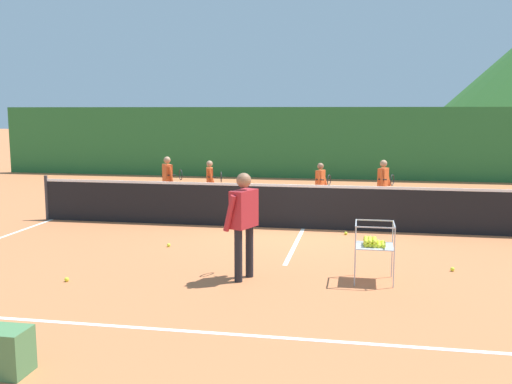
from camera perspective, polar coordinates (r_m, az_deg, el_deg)
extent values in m
plane|color=#C67042|center=(12.76, 4.66, -3.62)|extent=(120.00, 120.00, 0.00)
cube|color=white|center=(6.88, -0.62, -13.91)|extent=(11.95, 0.08, 0.01)
cube|color=white|center=(18.39, 6.44, -0.03)|extent=(11.95, 0.08, 0.01)
cube|color=white|center=(14.59, -19.40, -2.56)|extent=(0.08, 11.90, 0.01)
cube|color=white|center=(12.76, 4.66, -3.61)|extent=(0.08, 6.16, 0.01)
cylinder|color=#333338|center=(14.56, -19.87, -0.52)|extent=(0.08, 0.08, 1.05)
cube|color=black|center=(12.67, 4.68, -1.59)|extent=(12.08, 0.02, 0.92)
cube|color=white|center=(12.60, 4.71, 0.59)|extent=(12.08, 0.03, 0.06)
cylinder|color=black|center=(8.78, -1.75, -6.26)|extent=(0.12, 0.12, 0.81)
cylinder|color=black|center=(9.04, -0.65, -5.84)|extent=(0.12, 0.12, 0.81)
cube|color=#B2262D|center=(8.77, -1.20, -1.65)|extent=(0.39, 0.53, 0.57)
sphere|color=#996B4C|center=(8.70, -1.21, 1.15)|extent=(0.23, 0.23, 0.23)
cylinder|color=#B2262D|center=(8.58, -2.60, -2.11)|extent=(0.24, 0.16, 0.56)
cylinder|color=#B2262D|center=(9.03, -0.46, -1.63)|extent=(0.19, 0.14, 0.56)
torus|color=#262628|center=(9.17, -1.82, -1.76)|extent=(0.13, 0.28, 0.29)
cylinder|color=black|center=(9.04, -0.53, -1.90)|extent=(0.21, 0.11, 0.03)
cylinder|color=black|center=(15.97, -8.78, -0.11)|extent=(0.10, 0.10, 0.66)
cylinder|color=black|center=(15.73, -8.53, -0.23)|extent=(0.10, 0.10, 0.66)
cube|color=#E55926|center=(15.78, -8.70, 1.86)|extent=(0.37, 0.43, 0.47)
sphere|color=tan|center=(15.75, -8.73, 3.13)|extent=(0.18, 0.18, 0.18)
cylinder|color=#E55926|center=(16.02, -8.72, 1.84)|extent=(0.19, 0.16, 0.46)
cylinder|color=#E55926|center=(15.57, -8.36, 1.66)|extent=(0.15, 0.14, 0.46)
torus|color=#262628|center=(15.65, -7.42, 1.70)|extent=(0.18, 0.25, 0.29)
cylinder|color=black|center=(15.58, -8.28, 1.65)|extent=(0.20, 0.15, 0.03)
cylinder|color=silver|center=(15.91, -4.57, -0.18)|extent=(0.09, 0.09, 0.61)
cylinder|color=silver|center=(15.68, -4.54, -0.30)|extent=(0.09, 0.09, 0.61)
cube|color=#E55926|center=(15.73, -4.57, 1.62)|extent=(0.26, 0.39, 0.43)
sphere|color=tan|center=(15.70, -4.59, 2.79)|extent=(0.17, 0.17, 0.17)
cylinder|color=#E55926|center=(15.94, -4.41, 1.61)|extent=(0.18, 0.11, 0.42)
cylinder|color=#E55926|center=(15.53, -4.44, 1.43)|extent=(0.14, 0.10, 0.42)
torus|color=#262628|center=(15.54, -3.45, 1.49)|extent=(0.10, 0.29, 0.29)
cylinder|color=black|center=(15.53, -4.35, 1.47)|extent=(0.22, 0.09, 0.03)
cylinder|color=navy|center=(15.44, 6.44, -0.47)|extent=(0.09, 0.09, 0.60)
cylinder|color=navy|center=(15.22, 6.18, -0.59)|extent=(0.09, 0.09, 0.60)
cube|color=#E55926|center=(15.26, 6.34, 1.36)|extent=(0.24, 0.39, 0.42)
sphere|color=#996B4C|center=(15.23, 6.36, 2.55)|extent=(0.17, 0.17, 0.17)
cylinder|color=#E55926|center=(15.45, 6.75, 1.34)|extent=(0.17, 0.10, 0.41)
cylinder|color=#E55926|center=(15.06, 6.21, 1.16)|extent=(0.14, 0.09, 0.41)
torus|color=#262628|center=(14.98, 7.19, 1.16)|extent=(0.09, 0.29, 0.29)
cylinder|color=black|center=(15.05, 6.30, 1.21)|extent=(0.22, 0.08, 0.03)
cylinder|color=black|center=(15.28, 12.46, -0.60)|extent=(0.10, 0.10, 0.66)
cylinder|color=black|center=(15.04, 12.18, -0.72)|extent=(0.10, 0.10, 0.66)
cube|color=#E55926|center=(15.09, 12.38, 1.43)|extent=(0.30, 0.43, 0.46)
sphere|color=tan|center=(15.05, 12.42, 2.75)|extent=(0.18, 0.18, 0.18)
cylinder|color=#E55926|center=(15.29, 12.82, 1.40)|extent=(0.19, 0.12, 0.45)
cylinder|color=#E55926|center=(14.87, 12.25, 1.22)|extent=(0.15, 0.11, 0.45)
torus|color=#262628|center=(14.79, 13.24, 1.15)|extent=(0.12, 0.28, 0.29)
cylinder|color=black|center=(14.86, 12.33, 1.21)|extent=(0.22, 0.10, 0.03)
cylinder|color=#B7B7BC|center=(9.24, 9.75, -5.41)|extent=(0.02, 0.02, 0.89)
cylinder|color=#B7B7BC|center=(9.25, 13.24, -5.49)|extent=(0.02, 0.02, 0.89)
cylinder|color=#B7B7BC|center=(8.69, 9.71, -6.26)|extent=(0.02, 0.02, 0.89)
cylinder|color=#B7B7BC|center=(8.71, 13.42, -6.34)|extent=(0.02, 0.02, 0.89)
cube|color=#B7B7BC|center=(8.94, 11.55, -5.21)|extent=(0.56, 0.56, 0.01)
cube|color=#B7B7BC|center=(9.15, 11.57, -2.74)|extent=(0.56, 0.02, 0.02)
cube|color=#B7B7BC|center=(8.60, 11.65, -3.43)|extent=(0.56, 0.02, 0.02)
cube|color=#B7B7BC|center=(8.87, 9.80, -3.03)|extent=(0.02, 0.56, 0.02)
cube|color=#B7B7BC|center=(8.88, 13.42, -3.12)|extent=(0.02, 0.56, 0.02)
sphere|color=yellow|center=(8.81, 10.76, -5.18)|extent=(0.07, 0.07, 0.07)
sphere|color=yellow|center=(8.87, 10.69, -5.08)|extent=(0.07, 0.07, 0.07)
sphere|color=yellow|center=(8.94, 10.69, -4.97)|extent=(0.07, 0.07, 0.07)
sphere|color=yellow|center=(9.00, 10.75, -4.91)|extent=(0.07, 0.07, 0.07)
sphere|color=yellow|center=(9.06, 10.73, -4.79)|extent=(0.07, 0.07, 0.07)
sphere|color=yellow|center=(8.81, 11.14, -5.15)|extent=(0.07, 0.07, 0.07)
sphere|color=yellow|center=(8.88, 11.17, -5.09)|extent=(0.07, 0.07, 0.07)
sphere|color=yellow|center=(8.93, 11.16, -5.01)|extent=(0.07, 0.07, 0.07)
sphere|color=yellow|center=(9.00, 11.12, -4.89)|extent=(0.07, 0.07, 0.07)
sphere|color=yellow|center=(9.06, 11.16, -4.79)|extent=(0.07, 0.07, 0.07)
sphere|color=yellow|center=(8.81, 11.53, -5.20)|extent=(0.07, 0.07, 0.07)
sphere|color=yellow|center=(8.88, 11.54, -5.11)|extent=(0.07, 0.07, 0.07)
sphere|color=yellow|center=(8.94, 11.53, -4.97)|extent=(0.07, 0.07, 0.07)
sphere|color=yellow|center=(9.00, 11.57, -4.94)|extent=(0.07, 0.07, 0.07)
sphere|color=yellow|center=(9.06, 11.53, -4.80)|extent=(0.07, 0.07, 0.07)
sphere|color=yellow|center=(8.81, 11.98, -5.21)|extent=(0.07, 0.07, 0.07)
sphere|color=yellow|center=(8.87, 12.00, -5.10)|extent=(0.07, 0.07, 0.07)
sphere|color=yellow|center=(8.94, 11.98, -5.04)|extent=(0.07, 0.07, 0.07)
sphere|color=yellow|center=(9.00, 11.92, -4.90)|extent=(0.07, 0.07, 0.07)
sphere|color=yellow|center=(9.07, 11.94, -4.82)|extent=(0.07, 0.07, 0.07)
sphere|color=yellow|center=(8.81, 12.41, -5.22)|extent=(0.07, 0.07, 0.07)
sphere|color=yellow|center=(8.88, 12.39, -5.12)|extent=(0.07, 0.07, 0.07)
sphere|color=yellow|center=(8.94, 12.35, -5.02)|extent=(0.07, 0.07, 0.07)
sphere|color=yellow|center=(9.00, 12.41, -4.91)|extent=(0.07, 0.07, 0.07)
sphere|color=yellow|center=(9.07, 12.35, -4.84)|extent=(0.07, 0.07, 0.07)
sphere|color=yellow|center=(8.80, 10.73, -4.83)|extent=(0.07, 0.07, 0.07)
sphere|color=yellow|center=(8.86, 10.76, -4.74)|extent=(0.07, 0.07, 0.07)
sphere|color=yellow|center=(8.93, 10.72, -4.63)|extent=(0.07, 0.07, 0.07)
sphere|color=yellow|center=(8.98, 10.76, -4.57)|extent=(0.07, 0.07, 0.07)
sphere|color=yellow|center=(9.04, 10.73, -4.46)|extent=(0.07, 0.07, 0.07)
sphere|color=yellow|center=(8.80, 11.14, -4.83)|extent=(0.07, 0.07, 0.07)
sphere|color=yellow|center=(8.86, 11.12, -4.74)|extent=(0.07, 0.07, 0.07)
sphere|color=yellow|center=(8.92, 11.15, -4.64)|extent=(0.07, 0.07, 0.07)
sphere|color=yellow|center=(8.99, 11.11, -4.55)|extent=(0.07, 0.07, 0.07)
sphere|color=yellow|center=(9.05, 11.12, -4.46)|extent=(0.07, 0.07, 0.07)
sphere|color=yellow|center=(8.79, 11.60, -4.85)|extent=(0.07, 0.07, 0.07)
sphere|color=yellow|center=(8.86, 11.56, -4.75)|extent=(0.07, 0.07, 0.07)
sphere|color=yellow|center=(8.92, 11.53, -4.67)|extent=(0.07, 0.07, 0.07)
sphere|color=yellow|center=(8.99, 11.55, -4.59)|extent=(0.07, 0.07, 0.07)
sphere|color=yellow|center=(9.05, 11.55, -4.49)|extent=(0.07, 0.07, 0.07)
sphere|color=yellow|center=(11.18, -8.58, -5.18)|extent=(0.07, 0.07, 0.07)
sphere|color=yellow|center=(9.95, 18.74, -7.19)|extent=(0.07, 0.07, 0.07)
sphere|color=yellow|center=(12.24, 8.81, -4.03)|extent=(0.07, 0.07, 0.07)
sphere|color=yellow|center=(9.34, -18.10, -8.17)|extent=(0.07, 0.07, 0.07)
cube|color=#286B33|center=(21.92, 7.16, 4.78)|extent=(26.28, 0.08, 2.69)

